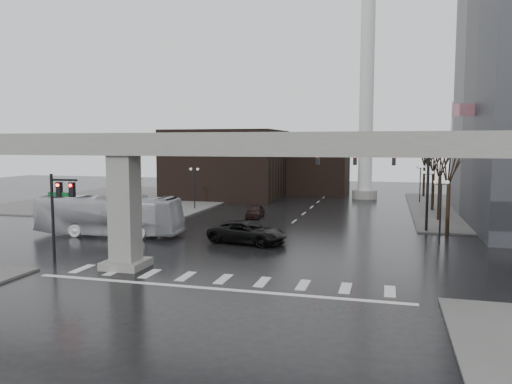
% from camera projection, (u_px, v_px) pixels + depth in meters
% --- Properties ---
extents(ground, '(160.00, 160.00, 0.00)m').
position_uv_depth(ground, '(229.00, 275.00, 30.65)').
color(ground, black).
rests_on(ground, ground).
extents(sidewalk_nw, '(28.00, 36.00, 0.15)m').
position_uv_depth(sidewalk_nw, '(135.00, 199.00, 71.94)').
color(sidewalk_nw, '#615F5D').
rests_on(sidewalk_nw, ground).
extents(elevated_guideway, '(48.00, 2.60, 8.70)m').
position_uv_depth(elevated_guideway, '(248.00, 163.00, 29.66)').
color(elevated_guideway, gray).
rests_on(elevated_guideway, ground).
extents(building_far_left, '(16.00, 14.00, 10.00)m').
position_uv_depth(building_far_left, '(227.00, 164.00, 74.15)').
color(building_far_left, black).
rests_on(building_far_left, ground).
extents(building_far_mid, '(10.00, 10.00, 8.00)m').
position_uv_depth(building_far_mid, '(316.00, 169.00, 80.78)').
color(building_far_mid, black).
rests_on(building_far_mid, ground).
extents(smokestack, '(3.60, 3.60, 30.00)m').
position_uv_depth(smokestack, '(366.00, 107.00, 72.05)').
color(smokestack, silver).
rests_on(smokestack, ground).
extents(signal_mast_arm, '(12.12, 0.43, 8.00)m').
position_uv_depth(signal_mast_arm, '(385.00, 168.00, 45.85)').
color(signal_mast_arm, black).
rests_on(signal_mast_arm, ground).
extents(signal_left_pole, '(2.30, 0.30, 6.00)m').
position_uv_depth(signal_left_pole, '(59.00, 202.00, 33.88)').
color(signal_left_pole, black).
rests_on(signal_left_pole, ground).
extents(flagpole_assembly, '(2.06, 0.12, 12.00)m').
position_uv_depth(flagpole_assembly, '(454.00, 149.00, 47.15)').
color(flagpole_assembly, silver).
rests_on(flagpole_assembly, ground).
extents(lamp_right_0, '(1.22, 0.32, 5.11)m').
position_uv_depth(lamp_right_0, '(441.00, 200.00, 40.31)').
color(lamp_right_0, black).
rests_on(lamp_right_0, ground).
extents(lamp_right_1, '(1.22, 0.32, 5.11)m').
position_uv_depth(lamp_right_1, '(428.00, 186.00, 53.77)').
color(lamp_right_1, black).
rests_on(lamp_right_1, ground).
extents(lamp_right_2, '(1.22, 0.32, 5.11)m').
position_uv_depth(lamp_right_2, '(420.00, 178.00, 67.23)').
color(lamp_right_2, black).
rests_on(lamp_right_2, ground).
extents(lamp_left_0, '(1.22, 0.32, 5.11)m').
position_uv_depth(lamp_left_0, '(139.00, 192.00, 47.24)').
color(lamp_left_0, black).
rests_on(lamp_left_0, ground).
extents(lamp_left_1, '(1.22, 0.32, 5.11)m').
position_uv_depth(lamp_left_1, '(194.00, 181.00, 60.71)').
color(lamp_left_1, black).
rests_on(lamp_left_1, ground).
extents(lamp_left_2, '(1.22, 0.32, 5.11)m').
position_uv_depth(lamp_left_2, '(230.00, 174.00, 74.17)').
color(lamp_left_2, black).
rests_on(lamp_left_2, ground).
extents(tree_right_0, '(1.09, 1.58, 7.50)m').
position_uv_depth(tree_right_0, '(448.00, 203.00, 43.97)').
color(tree_right_0, black).
rests_on(tree_right_0, ground).
extents(tree_right_1, '(1.09, 1.61, 7.67)m').
position_uv_depth(tree_right_1, '(440.00, 194.00, 51.66)').
color(tree_right_1, black).
rests_on(tree_right_1, ground).
extents(tree_right_2, '(1.10, 1.63, 7.85)m').
position_uv_depth(tree_right_2, '(433.00, 187.00, 59.34)').
color(tree_right_2, black).
rests_on(tree_right_2, ground).
extents(tree_right_3, '(1.11, 1.66, 8.02)m').
position_uv_depth(tree_right_3, '(428.00, 181.00, 67.03)').
color(tree_right_3, black).
rests_on(tree_right_3, ground).
extents(tree_right_4, '(1.12, 1.69, 8.19)m').
position_uv_depth(tree_right_4, '(424.00, 177.00, 74.72)').
color(tree_right_4, black).
rests_on(tree_right_4, ground).
extents(pickup_truck, '(6.86, 4.06, 1.79)m').
position_uv_depth(pickup_truck, '(248.00, 232.00, 40.26)').
color(pickup_truck, black).
rests_on(pickup_truck, ground).
extents(city_bus, '(13.15, 3.90, 3.61)m').
position_uv_depth(city_bus, '(109.00, 215.00, 43.69)').
color(city_bus, silver).
rests_on(city_bus, ground).
extents(far_car, '(1.88, 4.15, 1.38)m').
position_uv_depth(far_car, '(255.00, 211.00, 54.38)').
color(far_car, black).
rests_on(far_car, ground).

